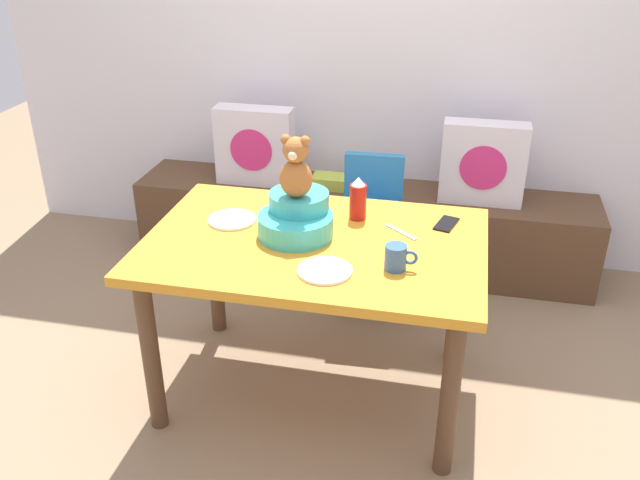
# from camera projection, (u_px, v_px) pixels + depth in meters

# --- Properties ---
(ground_plane) EXTENTS (8.00, 8.00, 0.00)m
(ground_plane) POSITION_uv_depth(u_px,v_px,m) (315.00, 388.00, 3.00)
(ground_plane) COLOR #8C7256
(back_wall) EXTENTS (4.40, 0.10, 2.60)m
(back_wall) POSITION_uv_depth(u_px,v_px,m) (375.00, 28.00, 3.68)
(back_wall) COLOR silver
(back_wall) RESTS_ON ground_plane
(window_bench) EXTENTS (2.60, 0.44, 0.46)m
(window_bench) POSITION_uv_depth(u_px,v_px,m) (361.00, 226.00, 3.93)
(window_bench) COLOR brown
(window_bench) RESTS_ON ground_plane
(pillow_floral_left) EXTENTS (0.44, 0.15, 0.44)m
(pillow_floral_left) POSITION_uv_depth(u_px,v_px,m) (255.00, 146.00, 3.83)
(pillow_floral_left) COLOR silver
(pillow_floral_left) RESTS_ON window_bench
(pillow_floral_right) EXTENTS (0.44, 0.15, 0.44)m
(pillow_floral_right) POSITION_uv_depth(u_px,v_px,m) (483.00, 163.00, 3.58)
(pillow_floral_right) COLOR silver
(pillow_floral_right) RESTS_ON window_bench
(book_stack) EXTENTS (0.20, 0.14, 0.07)m
(book_stack) POSITION_uv_depth(u_px,v_px,m) (330.00, 181.00, 3.85)
(book_stack) COLOR #AFC440
(book_stack) RESTS_ON window_bench
(dining_table) EXTENTS (1.33, 0.89, 0.74)m
(dining_table) POSITION_uv_depth(u_px,v_px,m) (315.00, 263.00, 2.71)
(dining_table) COLOR orange
(dining_table) RESTS_ON ground_plane
(highchair) EXTENTS (0.34, 0.46, 0.79)m
(highchair) POSITION_uv_depth(u_px,v_px,m) (370.00, 214.00, 3.40)
(highchair) COLOR #2672B2
(highchair) RESTS_ON ground_plane
(infant_seat_teal) EXTENTS (0.30, 0.33, 0.16)m
(infant_seat_teal) POSITION_uv_depth(u_px,v_px,m) (297.00, 217.00, 2.68)
(infant_seat_teal) COLOR #37AEAE
(infant_seat_teal) RESTS_ON dining_table
(teddy_bear) EXTENTS (0.13, 0.12, 0.25)m
(teddy_bear) POSITION_uv_depth(u_px,v_px,m) (296.00, 168.00, 2.59)
(teddy_bear) COLOR #A8622E
(teddy_bear) RESTS_ON infant_seat_teal
(ketchup_bottle) EXTENTS (0.07, 0.07, 0.18)m
(ketchup_bottle) POSITION_uv_depth(u_px,v_px,m) (358.00, 199.00, 2.80)
(ketchup_bottle) COLOR red
(ketchup_bottle) RESTS_ON dining_table
(coffee_mug) EXTENTS (0.12, 0.08, 0.09)m
(coffee_mug) POSITION_uv_depth(u_px,v_px,m) (396.00, 257.00, 2.44)
(coffee_mug) COLOR #335999
(coffee_mug) RESTS_ON dining_table
(dinner_plate_near) EXTENTS (0.20, 0.20, 0.01)m
(dinner_plate_near) POSITION_uv_depth(u_px,v_px,m) (325.00, 271.00, 2.43)
(dinner_plate_near) COLOR white
(dinner_plate_near) RESTS_ON dining_table
(dinner_plate_far) EXTENTS (0.20, 0.20, 0.01)m
(dinner_plate_far) POSITION_uv_depth(u_px,v_px,m) (232.00, 220.00, 2.81)
(dinner_plate_far) COLOR white
(dinner_plate_far) RESTS_ON dining_table
(cell_phone) EXTENTS (0.10, 0.16, 0.01)m
(cell_phone) POSITION_uv_depth(u_px,v_px,m) (446.00, 224.00, 2.78)
(cell_phone) COLOR black
(cell_phone) RESTS_ON dining_table
(table_fork) EXTENTS (0.14, 0.12, 0.01)m
(table_fork) POSITION_uv_depth(u_px,v_px,m) (401.00, 232.00, 2.72)
(table_fork) COLOR silver
(table_fork) RESTS_ON dining_table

